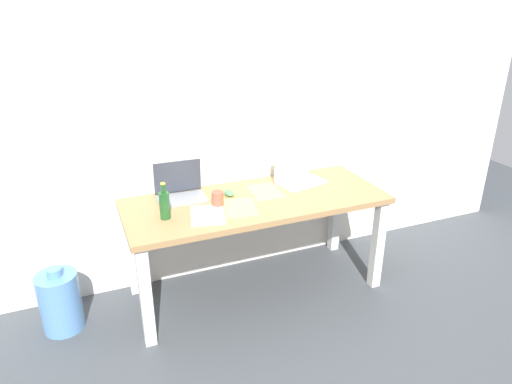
{
  "coord_description": "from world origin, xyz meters",
  "views": [
    {
      "loc": [
        -1.1,
        -2.68,
        2.02
      ],
      "look_at": [
        0.0,
        0.0,
        0.78
      ],
      "focal_mm": 32.38,
      "sensor_mm": 36.0,
      "label": 1
    }
  ],
  "objects_px": {
    "beer_bottle": "(165,205)",
    "laptop_left": "(180,190)",
    "desk": "(256,211)",
    "coffee_mug": "(218,198)",
    "water_cooler_jug": "(60,301)",
    "laptop_right": "(298,175)",
    "computer_mouse": "(229,193)"
  },
  "relations": [
    {
      "from": "laptop_left",
      "to": "coffee_mug",
      "type": "height_order",
      "value": "laptop_left"
    },
    {
      "from": "computer_mouse",
      "to": "coffee_mug",
      "type": "relative_size",
      "value": 1.05
    },
    {
      "from": "computer_mouse",
      "to": "beer_bottle",
      "type": "bearing_deg",
      "value": -161.92
    },
    {
      "from": "laptop_right",
      "to": "computer_mouse",
      "type": "bearing_deg",
      "value": -176.01
    },
    {
      "from": "laptop_right",
      "to": "water_cooler_jug",
      "type": "height_order",
      "value": "laptop_right"
    },
    {
      "from": "laptop_right",
      "to": "water_cooler_jug",
      "type": "xyz_separation_m",
      "value": [
        -1.74,
        -0.09,
        -0.58
      ]
    },
    {
      "from": "laptop_left",
      "to": "computer_mouse",
      "type": "height_order",
      "value": "laptop_left"
    },
    {
      "from": "laptop_right",
      "to": "coffee_mug",
      "type": "distance_m",
      "value": 0.7
    },
    {
      "from": "desk",
      "to": "beer_bottle",
      "type": "xyz_separation_m",
      "value": [
        -0.64,
        -0.06,
        0.19
      ]
    },
    {
      "from": "desk",
      "to": "laptop_right",
      "type": "height_order",
      "value": "laptop_right"
    },
    {
      "from": "beer_bottle",
      "to": "coffee_mug",
      "type": "height_order",
      "value": "beer_bottle"
    },
    {
      "from": "desk",
      "to": "coffee_mug",
      "type": "xyz_separation_m",
      "value": [
        -0.27,
        0.0,
        0.14
      ]
    },
    {
      "from": "desk",
      "to": "beer_bottle",
      "type": "distance_m",
      "value": 0.67
    },
    {
      "from": "laptop_left",
      "to": "water_cooler_jug",
      "type": "relative_size",
      "value": 0.74
    },
    {
      "from": "desk",
      "to": "laptop_right",
      "type": "relative_size",
      "value": 4.79
    },
    {
      "from": "beer_bottle",
      "to": "water_cooler_jug",
      "type": "height_order",
      "value": "beer_bottle"
    },
    {
      "from": "laptop_right",
      "to": "water_cooler_jug",
      "type": "bearing_deg",
      "value": -176.9
    },
    {
      "from": "desk",
      "to": "computer_mouse",
      "type": "bearing_deg",
      "value": 139.99
    },
    {
      "from": "desk",
      "to": "coffee_mug",
      "type": "height_order",
      "value": "coffee_mug"
    },
    {
      "from": "beer_bottle",
      "to": "water_cooler_jug",
      "type": "bearing_deg",
      "value": 169.12
    },
    {
      "from": "coffee_mug",
      "to": "water_cooler_jug",
      "type": "distance_m",
      "value": 1.21
    },
    {
      "from": "beer_bottle",
      "to": "coffee_mug",
      "type": "distance_m",
      "value": 0.37
    },
    {
      "from": "beer_bottle",
      "to": "laptop_left",
      "type": "bearing_deg",
      "value": 59.08
    },
    {
      "from": "computer_mouse",
      "to": "desk",
      "type": "bearing_deg",
      "value": -43.2
    },
    {
      "from": "water_cooler_jug",
      "to": "beer_bottle",
      "type": "bearing_deg",
      "value": -10.88
    },
    {
      "from": "laptop_right",
      "to": "beer_bottle",
      "type": "bearing_deg",
      "value": -167.66
    },
    {
      "from": "laptop_right",
      "to": "computer_mouse",
      "type": "relative_size",
      "value": 3.75
    },
    {
      "from": "laptop_left",
      "to": "water_cooler_jug",
      "type": "xyz_separation_m",
      "value": [
        -0.86,
        -0.14,
        -0.59
      ]
    },
    {
      "from": "desk",
      "to": "water_cooler_jug",
      "type": "bearing_deg",
      "value": 176.95
    },
    {
      "from": "water_cooler_jug",
      "to": "coffee_mug",
      "type": "bearing_deg",
      "value": -3.83
    },
    {
      "from": "laptop_left",
      "to": "laptop_right",
      "type": "height_order",
      "value": "laptop_left"
    },
    {
      "from": "coffee_mug",
      "to": "water_cooler_jug",
      "type": "height_order",
      "value": "coffee_mug"
    }
  ]
}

